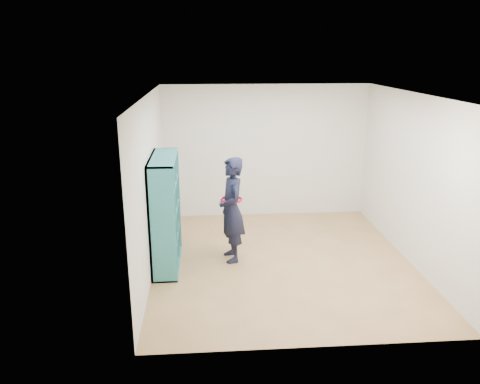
{
  "coord_description": "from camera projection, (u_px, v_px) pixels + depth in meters",
  "views": [
    {
      "loc": [
        -1.19,
        -6.71,
        3.2
      ],
      "look_at": [
        -0.65,
        0.3,
        1.07
      ],
      "focal_mm": 35.0,
      "sensor_mm": 36.0,
      "label": 1
    }
  ],
  "objects": [
    {
      "name": "wall_front",
      "position": [
        320.0,
        240.0,
        4.89
      ],
      "size": [
        4.0,
        0.02,
        2.6
      ],
      "primitive_type": "cube",
      "color": "silver",
      "rests_on": "floor"
    },
    {
      "name": "wall_back",
      "position": [
        265.0,
        152.0,
        9.18
      ],
      "size": [
        4.0,
        0.02,
        2.6
      ],
      "primitive_type": "cube",
      "color": "silver",
      "rests_on": "floor"
    },
    {
      "name": "smartphone",
      "position": [
        220.0,
        202.0,
        7.27
      ],
      "size": [
        0.05,
        0.1,
        0.15
      ],
      "rotation": [
        0.33,
        0.0,
        0.34
      ],
      "color": "silver",
      "rests_on": "person"
    },
    {
      "name": "bookshelf",
      "position": [
        164.0,
        213.0,
        7.08
      ],
      "size": [
        0.38,
        1.29,
        1.72
      ],
      "color": "teal",
      "rests_on": "floor"
    },
    {
      "name": "wall_left",
      "position": [
        150.0,
        185.0,
        6.89
      ],
      "size": [
        0.02,
        4.5,
        2.6
      ],
      "primitive_type": "cube",
      "color": "silver",
      "rests_on": "floor"
    },
    {
      "name": "floor",
      "position": [
        282.0,
        261.0,
        7.41
      ],
      "size": [
        4.5,
        4.5,
        0.0
      ],
      "primitive_type": "plane",
      "color": "olive",
      "rests_on": "ground"
    },
    {
      "name": "person",
      "position": [
        232.0,
        210.0,
        7.26
      ],
      "size": [
        0.5,
        0.67,
        1.66
      ],
      "rotation": [
        0.0,
        0.0,
        -1.4
      ],
      "color": "black",
      "rests_on": "floor"
    },
    {
      "name": "ceiling",
      "position": [
        287.0,
        95.0,
        6.66
      ],
      "size": [
        4.5,
        4.5,
        0.0
      ],
      "primitive_type": "plane",
      "color": "white",
      "rests_on": "wall_back"
    },
    {
      "name": "wall_right",
      "position": [
        413.0,
        180.0,
        7.18
      ],
      "size": [
        0.02,
        4.5,
        2.6
      ],
      "primitive_type": "cube",
      "color": "silver",
      "rests_on": "floor"
    }
  ]
}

